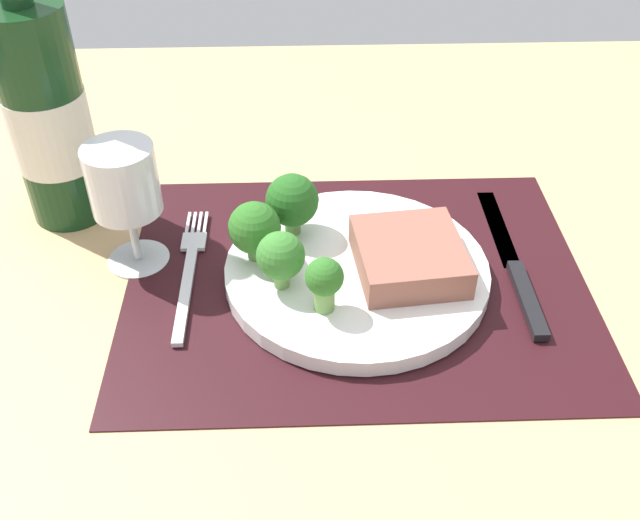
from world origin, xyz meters
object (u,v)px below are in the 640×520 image
Objects in this scene: steak at (409,256)px; wine_glass at (124,188)px; knife at (515,268)px; wine_bottle at (47,115)px; fork at (189,270)px; plate at (357,272)px.

wine_glass is at bearing 170.30° from steak.
knife is 47.65cm from wine_bottle.
knife is at bearing -2.58° from fork.
wine_bottle reaches higher than fork.
wine_glass is (-5.24, 2.37, 7.96)cm from fork.
plate is 16.00cm from fork.
knife reaches higher than fork.
wine_bottle reaches higher than plate.
wine_glass is (-25.89, 4.43, 5.13)cm from steak.
wine_bottle is at bearing 159.25° from steak.
fork is 0.83× the size of knife.
plate reaches higher than knife.
plate is 33.68cm from wine_bottle.
wine_glass reaches higher than plate.
steak is at bearing -20.75° from wine_bottle.
wine_bottle reaches higher than knife.
steak is (4.72, -0.63, 2.29)cm from plate.
steak is at bearing -173.60° from knife.
fork is 20.61cm from wine_bottle.
knife is 1.82× the size of wine_glass.
wine_glass is (8.40, -8.56, -2.95)cm from wine_bottle.
fork is at bearing -24.35° from wine_glass.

